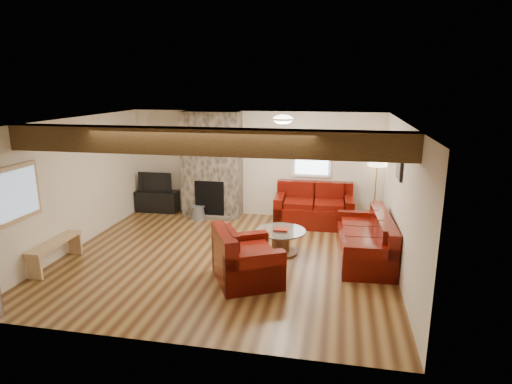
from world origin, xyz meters
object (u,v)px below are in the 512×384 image
armchair_red (247,255)px  floor_lamp (377,163)px  tv_cabinet (158,201)px  sofa_three (364,237)px  coffee_table (281,242)px  television (156,181)px  loveseat (314,205)px

armchair_red → floor_lamp: (2.22, 3.39, 0.96)m
armchair_red → floor_lamp: size_ratio=0.66×
tv_cabinet → sofa_three: bearing=-22.7°
coffee_table → tv_cabinet: (-3.41, 2.15, 0.03)m
television → armchair_red: bearing=-48.1°
coffee_table → television: television is taller
armchair_red → coffee_table: bearing=-44.3°
television → floor_lamp: bearing=0.2°
television → sofa_three: bearing=-22.7°
armchair_red → coffee_table: size_ratio=1.16×
sofa_three → coffee_table: 1.54m
armchair_red → television: television is taller
sofa_three → tv_cabinet: bearing=-115.9°
sofa_three → television: (-4.93, 2.06, 0.36)m
floor_lamp → tv_cabinet: bearing=-179.8°
tv_cabinet → loveseat: bearing=-4.4°
armchair_red → tv_cabinet: armchair_red is taller
armchair_red → coffee_table: 1.30m
floor_lamp → television: bearing=-179.8°
sofa_three → armchair_red: 2.31m
sofa_three → tv_cabinet: 5.35m
sofa_three → armchair_red: armchair_red is taller
tv_cabinet → floor_lamp: floor_lamp is taller
loveseat → television: television is taller
coffee_table → floor_lamp: 3.08m
loveseat → armchair_red: size_ratio=1.59×
coffee_table → television: 4.06m
sofa_three → floor_lamp: bearing=168.0°
loveseat → floor_lamp: size_ratio=1.06×
armchair_red → television: size_ratio=1.28×
armchair_red → television: bearing=14.7°
sofa_three → loveseat: size_ratio=1.22×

